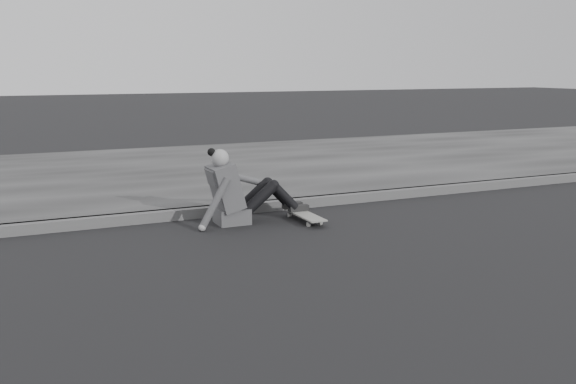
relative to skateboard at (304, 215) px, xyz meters
name	(u,v)px	position (x,y,z in m)	size (l,w,h in m)	color
ground	(505,250)	(1.27, -1.88, -0.07)	(80.00, 80.00, 0.00)	black
curb	(368,196)	(1.27, 0.70, -0.01)	(24.00, 0.16, 0.12)	#4F4F4F
sidewalk	(279,165)	(1.27, 3.72, -0.01)	(24.00, 6.00, 0.12)	#363636
skateboard	(304,215)	(0.00, 0.00, 0.00)	(0.20, 0.78, 0.09)	gray
seated_woman	(237,192)	(-0.73, 0.25, 0.29)	(1.38, 0.46, 0.88)	#48484A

